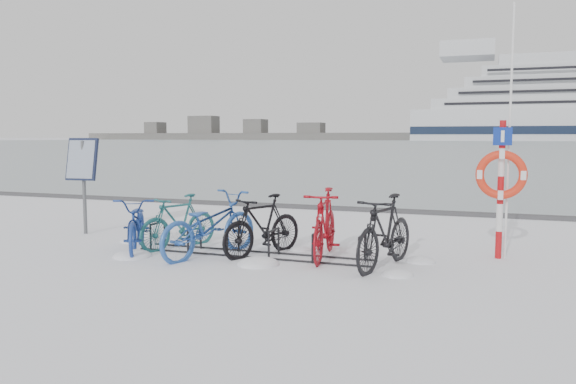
{
  "coord_description": "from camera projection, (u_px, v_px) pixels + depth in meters",
  "views": [
    {
      "loc": [
        3.56,
        -8.29,
        1.94
      ],
      "look_at": [
        0.39,
        0.6,
        1.0
      ],
      "focal_mm": 35.0,
      "sensor_mm": 36.0,
      "label": 1
    }
  ],
  "objects": [
    {
      "name": "ground",
      "position": [
        253.0,
        255.0,
        9.15
      ],
      "size": [
        900.0,
        900.0,
        0.0
      ],
      "primitive_type": "plane",
      "color": "white",
      "rests_on": "ground"
    },
    {
      "name": "ice_sheet",
      "position": [
        475.0,
        143.0,
        154.39
      ],
      "size": [
        400.0,
        298.0,
        0.02
      ],
      "primitive_type": "cube",
      "color": "#A4B2B9",
      "rests_on": "ground"
    },
    {
      "name": "quay_edge",
      "position": [
        342.0,
        209.0,
        14.68
      ],
      "size": [
        400.0,
        0.25,
        0.1
      ],
      "primitive_type": "cube",
      "color": "#3F3F42",
      "rests_on": "ground"
    },
    {
      "name": "bike_rack",
      "position": [
        253.0,
        244.0,
        9.13
      ],
      "size": [
        4.0,
        0.48,
        0.46
      ],
      "color": "black",
      "rests_on": "ground"
    },
    {
      "name": "info_board",
      "position": [
        82.0,
        165.0,
        11.04
      ],
      "size": [
        0.65,
        0.3,
        1.9
      ],
      "rotation": [
        0.0,
        0.0,
        0.09
      ],
      "color": "#595B5E",
      "rests_on": "ground"
    },
    {
      "name": "lifebuoy_station",
      "position": [
        501.0,
        175.0,
        8.74
      ],
      "size": [
        0.76,
        0.22,
        3.97
      ],
      "color": "#B20E12",
      "rests_on": "ground"
    },
    {
      "name": "shoreline",
      "position": [
        235.0,
        134.0,
        293.35
      ],
      "size": [
        180.0,
        12.0,
        9.5
      ],
      "color": "#4B4B4B",
      "rests_on": "ground"
    },
    {
      "name": "bike_0",
      "position": [
        138.0,
        222.0,
        9.54
      ],
      "size": [
        1.44,
        1.92,
        0.97
      ],
      "primitive_type": "imported",
      "rotation": [
        0.0,
        0.0,
        0.5
      ],
      "color": "navy",
      "rests_on": "ground"
    },
    {
      "name": "bike_1",
      "position": [
        179.0,
        220.0,
        9.75
      ],
      "size": [
        1.04,
        1.66,
        0.97
      ],
      "primitive_type": "imported",
      "rotation": [
        0.0,
        0.0,
        -0.39
      ],
      "color": "#1E5B60",
      "rests_on": "ground"
    },
    {
      "name": "bike_2",
      "position": [
        209.0,
        223.0,
        9.1
      ],
      "size": [
        1.34,
        2.17,
        1.07
      ],
      "primitive_type": "imported",
      "rotation": [
        0.0,
        0.0,
        2.81
      ],
      "color": "#2955A7",
      "rests_on": "ground"
    },
    {
      "name": "bike_3",
      "position": [
        263.0,
        224.0,
        9.19
      ],
      "size": [
        1.15,
        1.75,
        1.02
      ],
      "primitive_type": "imported",
      "rotation": [
        0.0,
        0.0,
        -0.43
      ],
      "color": "black",
      "rests_on": "ground"
    },
    {
      "name": "bike_4",
      "position": [
        325.0,
        222.0,
        8.97
      ],
      "size": [
        0.75,
        1.95,
        1.14
      ],
      "primitive_type": "imported",
      "rotation": [
        0.0,
        0.0,
        0.11
      ],
      "color": "maroon",
      "rests_on": "ground"
    },
    {
      "name": "bike_5",
      "position": [
        385.0,
        230.0,
        8.29
      ],
      "size": [
        0.97,
        1.93,
        1.11
      ],
      "primitive_type": "imported",
      "rotation": [
        0.0,
        0.0,
        -0.25
      ],
      "color": "black",
      "rests_on": "ground"
    },
    {
      "name": "snow_drifts",
      "position": [
        242.0,
        258.0,
        8.96
      ],
      "size": [
        5.65,
        2.01,
        0.23
      ],
      "color": "white",
      "rests_on": "ground"
    }
  ]
}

